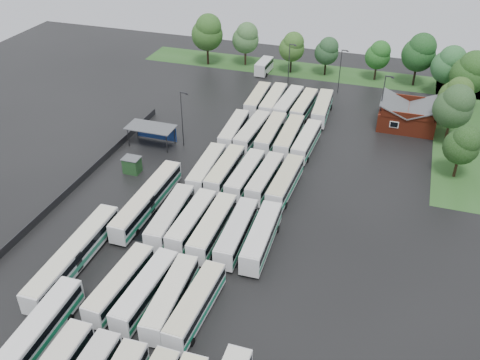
% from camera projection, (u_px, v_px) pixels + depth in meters
% --- Properties ---
extents(ground, '(160.00, 160.00, 0.00)m').
position_uv_depth(ground, '(197.00, 240.00, 70.75)').
color(ground, black).
rests_on(ground, ground).
extents(brick_building, '(10.07, 8.60, 5.39)m').
position_uv_depth(brick_building, '(407.00, 117.00, 97.60)').
color(brick_building, maroon).
rests_on(brick_building, ground).
extents(wash_shed, '(8.20, 4.20, 3.58)m').
position_uv_depth(wash_shed, '(152.00, 129.00, 91.32)').
color(wash_shed, '#2D2D30').
rests_on(wash_shed, ground).
extents(utility_hut, '(2.70, 2.20, 2.62)m').
position_uv_depth(utility_hut, '(132.00, 165.00, 84.41)').
color(utility_hut, '#1B401C').
rests_on(utility_hut, ground).
extents(grass_strip_north, '(80.00, 10.00, 0.01)m').
position_uv_depth(grass_strip_north, '(313.00, 71.00, 122.06)').
color(grass_strip_north, '#26501D').
rests_on(grass_strip_north, ground).
extents(grass_strip_east, '(10.00, 50.00, 0.01)m').
position_uv_depth(grass_strip_east, '(463.00, 134.00, 95.97)').
color(grass_strip_east, '#26501D').
rests_on(grass_strip_east, ground).
extents(west_fence, '(0.10, 50.00, 1.20)m').
position_uv_depth(west_fence, '(84.00, 177.00, 82.71)').
color(west_fence, '#2D2D30').
rests_on(west_fence, ground).
extents(bus_r1c0, '(3.04, 11.84, 3.27)m').
position_uv_depth(bus_r1c0, '(120.00, 284.00, 61.15)').
color(bus_r1c0, silver).
rests_on(bus_r1c0, ground).
extents(bus_r1c1, '(2.97, 11.87, 3.28)m').
position_uv_depth(bus_r1c1, '(146.00, 290.00, 60.27)').
color(bus_r1c1, silver).
rests_on(bus_r1c1, ground).
extents(bus_r1c2, '(3.08, 11.92, 3.29)m').
position_uv_depth(bus_r1c2, '(171.00, 298.00, 59.28)').
color(bus_r1c2, silver).
rests_on(bus_r1c2, ground).
extents(bus_r1c3, '(2.85, 11.80, 3.27)m').
position_uv_depth(bus_r1c3, '(196.00, 305.00, 58.38)').
color(bus_r1c3, silver).
rests_on(bus_r1c3, ground).
extents(bus_r2c0, '(3.16, 12.29, 3.39)m').
position_uv_depth(bus_r2c0, '(170.00, 217.00, 71.91)').
color(bus_r2c0, silver).
rests_on(bus_r2c0, ground).
extents(bus_r2c1, '(2.68, 11.87, 3.29)m').
position_uv_depth(bus_r2c1, '(192.00, 221.00, 71.18)').
color(bus_r2c1, silver).
rests_on(bus_r2c1, ground).
extents(bus_r2c2, '(2.70, 12.32, 3.43)m').
position_uv_depth(bus_r2c2, '(213.00, 227.00, 69.92)').
color(bus_r2c2, silver).
rests_on(bus_r2c2, ground).
extents(bus_r2c3, '(2.93, 12.13, 3.36)m').
position_uv_depth(bus_r2c3, '(237.00, 232.00, 69.10)').
color(bus_r2c3, silver).
rests_on(bus_r2c3, ground).
extents(bus_r2c4, '(3.00, 12.32, 3.41)m').
position_uv_depth(bus_r2c4, '(261.00, 237.00, 68.27)').
color(bus_r2c4, silver).
rests_on(bus_r2c4, ground).
extents(bus_r3c0, '(2.95, 11.97, 3.31)m').
position_uv_depth(bus_r3c0, '(207.00, 169.00, 82.47)').
color(bus_r3c0, silver).
rests_on(bus_r3c0, ground).
extents(bus_r3c1, '(2.59, 11.85, 3.29)m').
position_uv_depth(bus_r3c1, '(225.00, 170.00, 82.10)').
color(bus_r3c1, silver).
rests_on(bus_r3c1, ground).
extents(bus_r3c2, '(2.90, 11.88, 3.29)m').
position_uv_depth(bus_r3c2, '(245.00, 175.00, 80.97)').
color(bus_r3c2, silver).
rests_on(bus_r3c2, ground).
extents(bus_r3c3, '(2.94, 11.74, 3.24)m').
position_uv_depth(bus_r3c3, '(265.00, 178.00, 80.27)').
color(bus_r3c3, silver).
rests_on(bus_r3c3, ground).
extents(bus_r3c4, '(2.96, 12.19, 3.37)m').
position_uv_depth(bus_r3c4, '(285.00, 182.00, 79.20)').
color(bus_r3c4, silver).
rests_on(bus_r3c4, ground).
extents(bus_r4c0, '(3.01, 11.78, 3.25)m').
position_uv_depth(bus_r4c0, '(234.00, 130.00, 93.40)').
color(bus_r4c0, silver).
rests_on(bus_r4c0, ground).
extents(bus_r4c1, '(3.16, 12.24, 3.38)m').
position_uv_depth(bus_r4c1, '(252.00, 132.00, 92.71)').
color(bus_r4c1, silver).
rests_on(bus_r4c1, ground).
extents(bus_r4c2, '(2.68, 12.16, 3.38)m').
position_uv_depth(bus_r4c2, '(271.00, 134.00, 92.14)').
color(bus_r4c2, silver).
rests_on(bus_r4c2, ground).
extents(bus_r4c3, '(2.70, 12.28, 3.41)m').
position_uv_depth(bus_r4c3, '(289.00, 137.00, 91.10)').
color(bus_r4c3, silver).
rests_on(bus_r4c3, ground).
extents(bus_r4c4, '(2.89, 11.75, 3.25)m').
position_uv_depth(bus_r4c4, '(306.00, 141.00, 90.04)').
color(bus_r4c4, silver).
rests_on(bus_r4c4, ground).
extents(bus_r5c0, '(2.90, 11.86, 3.28)m').
position_uv_depth(bus_r5c0, '(258.00, 100.00, 104.45)').
color(bus_r5c0, silver).
rests_on(bus_r5c0, ground).
extents(bus_r5c1, '(2.80, 12.41, 3.44)m').
position_uv_depth(bus_r5c1, '(273.00, 101.00, 103.47)').
color(bus_r5c1, silver).
rests_on(bus_r5c1, ground).
extents(bus_r5c2, '(3.16, 12.27, 3.39)m').
position_uv_depth(bus_r5c2, '(288.00, 104.00, 102.67)').
color(bus_r5c2, silver).
rests_on(bus_r5c2, ground).
extents(bus_r5c3, '(2.97, 11.80, 3.26)m').
position_uv_depth(bus_r5c3, '(304.00, 106.00, 101.89)').
color(bus_r5c3, silver).
rests_on(bus_r5c3, ground).
extents(bus_r5c4, '(3.12, 12.11, 3.34)m').
position_uv_depth(bus_r5c4, '(322.00, 108.00, 101.05)').
color(bus_r5c4, silver).
rests_on(bus_r5c4, ground).
extents(artic_bus_west_a, '(3.05, 17.95, 3.32)m').
position_uv_depth(artic_bus_west_a, '(25.00, 348.00, 53.42)').
color(artic_bus_west_a, silver).
rests_on(artic_bus_west_a, ground).
extents(artic_bus_west_b, '(2.61, 17.67, 3.28)m').
position_uv_depth(artic_bus_west_b, '(147.00, 200.00, 75.41)').
color(artic_bus_west_b, silver).
rests_on(artic_bus_west_b, ground).
extents(artic_bus_west_c, '(2.86, 18.10, 3.35)m').
position_uv_depth(artic_bus_west_c, '(74.00, 255.00, 65.23)').
color(artic_bus_west_c, silver).
rests_on(artic_bus_west_c, ground).
extents(minibus, '(2.72, 6.69, 2.89)m').
position_uv_depth(minibus, '(264.00, 66.00, 120.45)').
color(minibus, silver).
rests_on(minibus, ground).
extents(tree_north_0, '(7.23, 7.23, 11.97)m').
position_uv_depth(tree_north_0, '(208.00, 32.00, 121.69)').
color(tree_north_0, black).
rests_on(tree_north_0, ground).
extents(tree_north_1, '(6.12, 6.12, 10.14)m').
position_uv_depth(tree_north_1, '(246.00, 38.00, 122.01)').
color(tree_north_1, '#3C281C').
rests_on(tree_north_1, ground).
extents(tree_north_2, '(5.69, 5.69, 9.43)m').
position_uv_depth(tree_north_2, '(292.00, 47.00, 118.16)').
color(tree_north_2, black).
rests_on(tree_north_2, ground).
extents(tree_north_3, '(5.28, 5.28, 8.74)m').
position_uv_depth(tree_north_3, '(327.00, 51.00, 117.14)').
color(tree_north_3, black).
rests_on(tree_north_3, ground).
extents(tree_north_4, '(5.38, 5.38, 8.91)m').
position_uv_depth(tree_north_4, '(378.00, 55.00, 114.64)').
color(tree_north_4, '#302319').
rests_on(tree_north_4, ground).
extents(tree_north_5, '(6.96, 6.96, 11.53)m').
position_uv_depth(tree_north_5, '(420.00, 52.00, 111.04)').
color(tree_north_5, black).
rests_on(tree_north_5, ground).
extents(tree_north_6, '(5.03, 5.02, 8.32)m').
position_uv_depth(tree_north_6, '(450.00, 67.00, 109.72)').
color(tree_north_6, black).
rests_on(tree_north_6, ground).
extents(tree_east_0, '(5.45, 5.45, 9.02)m').
position_uv_depth(tree_east_0, '(463.00, 144.00, 80.77)').
color(tree_east_0, black).
rests_on(tree_east_0, ground).
extents(tree_east_1, '(6.58, 6.58, 10.90)m').
position_uv_depth(tree_east_1, '(455.00, 106.00, 89.51)').
color(tree_east_1, '#2F2314').
rests_on(tree_east_1, ground).
extents(tree_east_2, '(5.86, 5.84, 9.67)m').
position_uv_depth(tree_east_2, '(456.00, 95.00, 95.41)').
color(tree_east_2, black).
rests_on(tree_east_2, ground).
extents(tree_east_3, '(7.22, 7.22, 11.95)m').
position_uv_depth(tree_east_3, '(471.00, 72.00, 100.74)').
color(tree_east_3, black).
rests_on(tree_east_3, ground).
extents(tree_east_4, '(6.65, 6.65, 11.01)m').
position_uv_depth(tree_east_4, '(450.00, 64.00, 105.92)').
color(tree_east_4, black).
rests_on(tree_east_4, ground).
extents(lamp_post_ne, '(1.57, 0.31, 10.19)m').
position_uv_depth(lamp_post_ne, '(383.00, 98.00, 94.85)').
color(lamp_post_ne, '#2D2D30').
rests_on(lamp_post_ne, ground).
extents(lamp_post_nw, '(1.54, 0.30, 10.02)m').
position_uv_depth(lamp_post_nw, '(183.00, 115.00, 89.26)').
color(lamp_post_nw, '#2D2D30').
rests_on(lamp_post_nw, ground).
extents(lamp_post_back_w, '(1.48, 0.29, 9.63)m').
position_uv_depth(lamp_post_back_w, '(290.00, 63.00, 110.82)').
color(lamp_post_back_w, '#2D2D30').
rests_on(lamp_post_back_w, ground).
extents(lamp_post_back_e, '(1.42, 0.28, 9.24)m').
position_uv_depth(lamp_post_back_e, '(341.00, 68.00, 108.89)').
color(lamp_post_back_e, '#2D2D30').
rests_on(lamp_post_back_e, ground).
extents(puddle_0, '(4.03, 4.03, 0.01)m').
position_uv_depth(puddle_0, '(95.00, 345.00, 55.97)').
color(puddle_0, black).
rests_on(puddle_0, ground).
extents(puddle_2, '(7.22, 7.22, 0.01)m').
position_uv_depth(puddle_2, '(146.00, 225.00, 73.49)').
color(puddle_2, black).
rests_on(puddle_2, ground).
extents(puddle_3, '(4.15, 4.15, 0.01)m').
position_uv_depth(puddle_3, '(227.00, 259.00, 67.48)').
color(puddle_3, black).
rests_on(puddle_3, ground).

